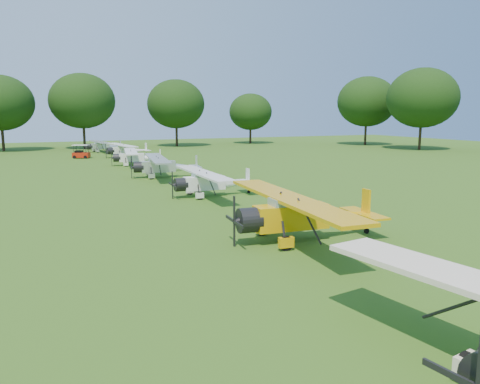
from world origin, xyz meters
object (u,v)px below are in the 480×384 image
object	(u,v)px
aircraft_4	(164,165)
aircraft_7	(103,145)
aircraft_6	(126,149)
golf_cart	(81,154)
aircraft_5	(136,156)
aircraft_2	(302,212)
aircraft_3	(210,181)

from	to	relation	value
aircraft_4	aircraft_7	size ratio (longest dim) A/B	1.14
aircraft_4	aircraft_7	world-z (taller)	aircraft_4
aircraft_6	golf_cart	xyz separation A→B (m)	(-5.96, 0.80, -0.52)
aircraft_5	golf_cart	distance (m)	12.96
aircraft_2	aircraft_3	size ratio (longest dim) A/B	1.20
aircraft_5	aircraft_7	distance (m)	21.68
aircraft_2	aircraft_5	size ratio (longest dim) A/B	1.25
aircraft_2	golf_cart	xyz separation A→B (m)	(-5.62, 48.24, -0.77)
aircraft_7	aircraft_5	bearing A→B (deg)	-94.31
aircraft_4	aircraft_5	bearing A→B (deg)	99.60
aircraft_2	aircraft_3	world-z (taller)	aircraft_2
aircraft_4	aircraft_7	distance (m)	33.19
aircraft_2	aircraft_3	bearing A→B (deg)	93.56
aircraft_3	golf_cart	xyz separation A→B (m)	(-5.86, 34.98, -0.54)
aircraft_5	aircraft_6	distance (m)	11.17
aircraft_3	aircraft_5	xyz separation A→B (m)	(-0.82, 23.06, -0.06)
aircraft_4	golf_cart	size ratio (longest dim) A/B	4.31
aircraft_4	aircraft_6	world-z (taller)	aircraft_4
aircraft_3	aircraft_6	world-z (taller)	aircraft_3
aircraft_4	aircraft_5	size ratio (longest dim) A/B	1.11
aircraft_2	aircraft_4	xyz separation A→B (m)	(-0.23, 24.81, -0.16)
aircraft_3	golf_cart	bearing A→B (deg)	100.45
aircraft_5	golf_cart	bearing A→B (deg)	121.86
aircraft_6	aircraft_7	distance (m)	10.68
golf_cart	aircraft_4	bearing A→B (deg)	-52.85
aircraft_2	aircraft_7	xyz separation A→B (m)	(-1.36, 57.98, -0.31)
aircraft_7	aircraft_3	bearing A→B (deg)	-94.32
aircraft_2	aircraft_4	bearing A→B (deg)	95.14
aircraft_7	golf_cart	world-z (taller)	aircraft_7
aircraft_2	aircraft_5	bearing A→B (deg)	95.51
aircraft_4	aircraft_5	xyz separation A→B (m)	(-0.34, 11.50, -0.12)
aircraft_2	aircraft_4	distance (m)	24.81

